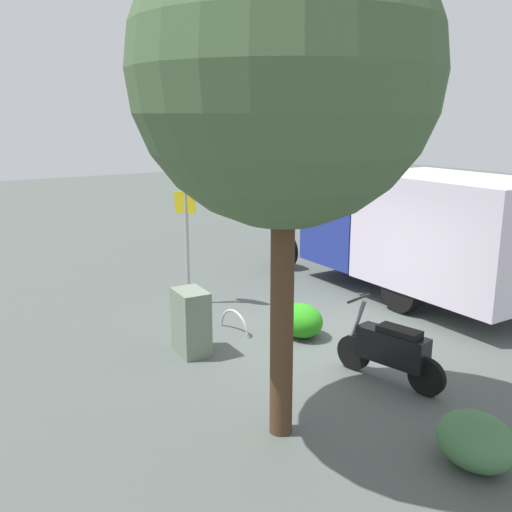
{
  "coord_description": "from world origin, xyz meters",
  "views": [
    {
      "loc": [
        -7.52,
        5.87,
        3.91
      ],
      "look_at": [
        0.99,
        0.43,
        1.42
      ],
      "focal_mm": 40.48,
      "sensor_mm": 36.0,
      "label": 1
    }
  ],
  "objects_px": {
    "utility_cabinet": "(191,322)",
    "bike_rack_hoop": "(234,332)",
    "street_tree": "(285,73)",
    "stop_sign": "(185,204)",
    "motorcycle": "(391,350)",
    "box_truck_near": "(415,228)"
  },
  "relations": [
    {
      "from": "street_tree",
      "to": "bike_rack_hoop",
      "type": "xyz_separation_m",
      "value": [
        3.3,
        -1.25,
        -4.35
      ]
    },
    {
      "from": "motorcycle",
      "to": "stop_sign",
      "type": "distance_m",
      "value": 5.33
    },
    {
      "from": "stop_sign",
      "to": "utility_cabinet",
      "type": "bearing_deg",
      "value": 155.27
    },
    {
      "from": "box_truck_near",
      "to": "bike_rack_hoop",
      "type": "height_order",
      "value": "box_truck_near"
    },
    {
      "from": "box_truck_near",
      "to": "stop_sign",
      "type": "distance_m",
      "value": 4.92
    },
    {
      "from": "motorcycle",
      "to": "bike_rack_hoop",
      "type": "height_order",
      "value": "motorcycle"
    },
    {
      "from": "box_truck_near",
      "to": "bike_rack_hoop",
      "type": "xyz_separation_m",
      "value": [
        0.27,
        4.37,
        -1.54
      ]
    },
    {
      "from": "street_tree",
      "to": "bike_rack_hoop",
      "type": "distance_m",
      "value": 5.6
    },
    {
      "from": "motorcycle",
      "to": "bike_rack_hoop",
      "type": "distance_m",
      "value": 3.22
    },
    {
      "from": "motorcycle",
      "to": "utility_cabinet",
      "type": "xyz_separation_m",
      "value": [
        2.59,
        2.01,
        0.03
      ]
    },
    {
      "from": "bike_rack_hoop",
      "to": "street_tree",
      "type": "bearing_deg",
      "value": 159.2
    },
    {
      "from": "utility_cabinet",
      "to": "bike_rack_hoop",
      "type": "relative_size",
      "value": 1.29
    },
    {
      "from": "street_tree",
      "to": "utility_cabinet",
      "type": "bearing_deg",
      "value": -3.28
    },
    {
      "from": "stop_sign",
      "to": "bike_rack_hoop",
      "type": "height_order",
      "value": "stop_sign"
    },
    {
      "from": "street_tree",
      "to": "motorcycle",
      "type": "bearing_deg",
      "value": -83.33
    },
    {
      "from": "utility_cabinet",
      "to": "motorcycle",
      "type": "bearing_deg",
      "value": -142.26
    },
    {
      "from": "motorcycle",
      "to": "street_tree",
      "type": "xyz_separation_m",
      "value": [
        -0.25,
        2.17,
        3.83
      ]
    },
    {
      "from": "motorcycle",
      "to": "street_tree",
      "type": "bearing_deg",
      "value": 83.53
    },
    {
      "from": "motorcycle",
      "to": "stop_sign",
      "type": "height_order",
      "value": "stop_sign"
    },
    {
      "from": "street_tree",
      "to": "bike_rack_hoop",
      "type": "bearing_deg",
      "value": -20.8
    },
    {
      "from": "stop_sign",
      "to": "street_tree",
      "type": "height_order",
      "value": "street_tree"
    },
    {
      "from": "motorcycle",
      "to": "utility_cabinet",
      "type": "relative_size",
      "value": 1.63
    }
  ]
}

